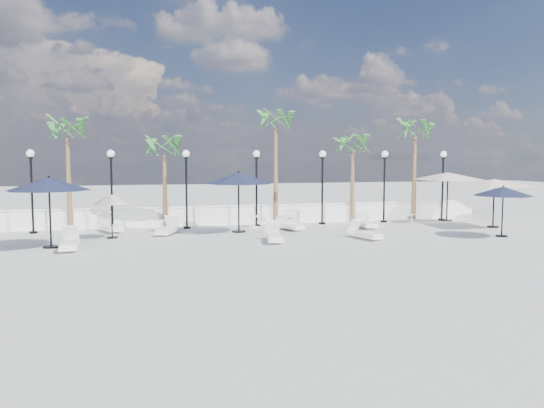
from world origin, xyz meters
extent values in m
plane|color=#ADADA8|center=(0.00, 0.00, 0.00)|extent=(100.00, 100.00, 0.00)
cube|color=silver|center=(0.00, 7.50, 0.45)|extent=(26.00, 0.30, 0.90)
cube|color=silver|center=(0.00, 7.50, 0.97)|extent=(26.00, 0.12, 0.08)
cylinder|color=black|center=(-10.50, 6.50, 0.05)|extent=(0.36, 0.36, 0.10)
cylinder|color=black|center=(-10.50, 6.50, 1.75)|extent=(0.10, 0.10, 3.50)
cylinder|color=black|center=(-10.50, 6.50, 3.45)|extent=(0.18, 0.18, 0.10)
sphere|color=white|center=(-10.50, 6.50, 3.66)|extent=(0.36, 0.36, 0.36)
cylinder|color=black|center=(-7.00, 6.50, 0.05)|extent=(0.36, 0.36, 0.10)
cylinder|color=black|center=(-7.00, 6.50, 1.75)|extent=(0.10, 0.10, 3.50)
cylinder|color=black|center=(-7.00, 6.50, 3.45)|extent=(0.18, 0.18, 0.10)
sphere|color=white|center=(-7.00, 6.50, 3.66)|extent=(0.36, 0.36, 0.36)
cylinder|color=black|center=(-3.50, 6.50, 0.05)|extent=(0.36, 0.36, 0.10)
cylinder|color=black|center=(-3.50, 6.50, 1.75)|extent=(0.10, 0.10, 3.50)
cylinder|color=black|center=(-3.50, 6.50, 3.45)|extent=(0.18, 0.18, 0.10)
sphere|color=white|center=(-3.50, 6.50, 3.66)|extent=(0.36, 0.36, 0.36)
cylinder|color=black|center=(0.00, 6.50, 0.05)|extent=(0.36, 0.36, 0.10)
cylinder|color=black|center=(0.00, 6.50, 1.75)|extent=(0.10, 0.10, 3.50)
cylinder|color=black|center=(0.00, 6.50, 3.45)|extent=(0.18, 0.18, 0.10)
sphere|color=white|center=(0.00, 6.50, 3.66)|extent=(0.36, 0.36, 0.36)
cylinder|color=black|center=(3.50, 6.50, 0.05)|extent=(0.36, 0.36, 0.10)
cylinder|color=black|center=(3.50, 6.50, 1.75)|extent=(0.10, 0.10, 3.50)
cylinder|color=black|center=(3.50, 6.50, 3.45)|extent=(0.18, 0.18, 0.10)
sphere|color=white|center=(3.50, 6.50, 3.66)|extent=(0.36, 0.36, 0.36)
cylinder|color=black|center=(7.00, 6.50, 0.05)|extent=(0.36, 0.36, 0.10)
cylinder|color=black|center=(7.00, 6.50, 1.75)|extent=(0.10, 0.10, 3.50)
cylinder|color=black|center=(7.00, 6.50, 3.45)|extent=(0.18, 0.18, 0.10)
sphere|color=white|center=(7.00, 6.50, 3.66)|extent=(0.36, 0.36, 0.36)
cylinder|color=black|center=(10.50, 6.50, 0.05)|extent=(0.36, 0.36, 0.10)
cylinder|color=black|center=(10.50, 6.50, 1.75)|extent=(0.10, 0.10, 3.50)
cylinder|color=black|center=(10.50, 6.50, 3.45)|extent=(0.18, 0.18, 0.10)
sphere|color=white|center=(10.50, 6.50, 3.66)|extent=(0.36, 0.36, 0.36)
cone|color=brown|center=(-9.00, 7.30, 2.20)|extent=(0.28, 0.28, 4.40)
cone|color=brown|center=(-4.50, 7.30, 1.80)|extent=(0.28, 0.28, 3.60)
cone|color=brown|center=(1.20, 7.30, 2.50)|extent=(0.28, 0.28, 5.00)
cone|color=brown|center=(5.50, 7.30, 1.90)|extent=(0.28, 0.28, 3.80)
cone|color=brown|center=(9.20, 7.30, 2.30)|extent=(0.28, 0.28, 4.60)
cube|color=silver|center=(-4.53, 4.64, 0.15)|extent=(1.20, 1.96, 0.10)
cube|color=silver|center=(-4.61, 4.41, 0.26)|extent=(0.96, 1.38, 0.10)
cube|color=silver|center=(-4.28, 5.35, 0.52)|extent=(0.70, 0.61, 0.58)
cube|color=silver|center=(-7.12, 6.20, 0.16)|extent=(1.36, 2.08, 0.11)
cube|color=silver|center=(-7.02, 5.95, 0.28)|extent=(1.08, 1.47, 0.11)
cube|color=silver|center=(-7.42, 6.94, 0.56)|extent=(0.75, 0.67, 0.62)
cube|color=silver|center=(-8.31, 1.45, 0.16)|extent=(0.76, 1.97, 0.10)
cube|color=silver|center=(-8.30, 1.19, 0.27)|extent=(0.68, 1.34, 0.10)
cube|color=silver|center=(-8.36, 2.24, 0.54)|extent=(0.63, 0.49, 0.61)
cube|color=silver|center=(-0.35, 1.45, 0.15)|extent=(0.90, 1.96, 0.10)
cube|color=silver|center=(-0.39, 1.19, 0.27)|extent=(0.77, 1.35, 0.10)
cube|color=silver|center=(-0.24, 2.21, 0.53)|extent=(0.65, 0.53, 0.59)
cube|color=silver|center=(3.61, 1.29, 0.14)|extent=(1.07, 1.88, 0.10)
cube|color=silver|center=(3.68, 1.06, 0.25)|extent=(0.87, 1.31, 0.10)
cube|color=silver|center=(3.41, 1.98, 0.50)|extent=(0.65, 0.56, 0.56)
cube|color=silver|center=(1.24, 4.78, 0.14)|extent=(1.18, 1.85, 0.09)
cube|color=silver|center=(1.33, 4.56, 0.25)|extent=(0.94, 1.30, 0.09)
cube|color=silver|center=(0.98, 5.44, 0.49)|extent=(0.66, 0.59, 0.55)
cube|color=silver|center=(1.64, 5.92, 0.16)|extent=(1.19, 2.12, 0.11)
cube|color=silver|center=(1.57, 5.66, 0.28)|extent=(0.97, 1.48, 0.11)
cube|color=silver|center=(1.86, 6.71, 0.57)|extent=(0.74, 0.63, 0.63)
cube|color=silver|center=(5.15, 4.62, 0.15)|extent=(0.75, 1.90, 0.10)
cube|color=silver|center=(5.13, 4.37, 0.26)|extent=(0.67, 1.29, 0.10)
cube|color=silver|center=(5.21, 5.37, 0.52)|extent=(0.61, 0.48, 0.58)
cylinder|color=silver|center=(-4.83, 5.93, 0.01)|extent=(0.40, 0.40, 0.03)
cylinder|color=silver|center=(-4.83, 5.93, 0.24)|extent=(0.06, 0.06, 0.48)
cylinder|color=silver|center=(-4.83, 5.93, 0.49)|extent=(0.51, 0.51, 0.03)
cylinder|color=silver|center=(-0.18, 6.20, 0.02)|extent=(0.45, 0.45, 0.03)
cylinder|color=silver|center=(-0.18, 6.20, 0.27)|extent=(0.07, 0.07, 0.54)
cylinder|color=silver|center=(-0.18, 6.20, 0.55)|extent=(0.58, 0.58, 0.03)
cylinder|color=silver|center=(8.51, 6.20, 0.01)|extent=(0.35, 0.35, 0.03)
cylinder|color=silver|center=(8.51, 6.20, 0.21)|extent=(0.05, 0.05, 0.42)
cylinder|color=silver|center=(8.51, 6.20, 0.43)|extent=(0.45, 0.45, 0.03)
cylinder|color=black|center=(-9.06, 2.13, 0.03)|extent=(0.61, 0.61, 0.07)
cylinder|color=black|center=(-9.06, 2.13, 1.33)|extent=(0.08, 0.08, 2.66)
cone|color=black|center=(-9.06, 2.13, 2.46)|extent=(3.15, 3.15, 0.49)
sphere|color=black|center=(-9.06, 2.13, 2.73)|extent=(0.09, 0.09, 0.09)
cylinder|color=black|center=(-1.25, 4.65, 0.03)|extent=(0.64, 0.64, 0.07)
cylinder|color=black|center=(-1.25, 4.65, 1.36)|extent=(0.08, 0.08, 2.73)
cone|color=black|center=(-1.25, 4.65, 2.52)|extent=(3.18, 3.18, 0.51)
sphere|color=black|center=(-1.25, 4.65, 2.81)|extent=(0.09, 0.09, 0.09)
cylinder|color=black|center=(9.74, 0.46, 0.03)|extent=(0.51, 0.51, 0.05)
cylinder|color=black|center=(9.74, 0.46, 1.08)|extent=(0.06, 0.06, 2.17)
cone|color=black|center=(9.74, 0.46, 2.00)|extent=(2.53, 2.53, 0.41)
sphere|color=black|center=(9.74, 0.46, 2.23)|extent=(0.07, 0.07, 0.07)
cylinder|color=black|center=(10.62, 6.20, 0.03)|extent=(0.60, 0.60, 0.07)
cylinder|color=black|center=(10.62, 6.20, 1.32)|extent=(0.08, 0.08, 2.63)
pyramid|color=#C1B499|center=(10.62, 6.20, 2.66)|extent=(5.83, 5.83, 0.40)
cylinder|color=black|center=(11.36, 3.26, 0.03)|extent=(0.55, 0.55, 0.06)
cylinder|color=black|center=(11.36, 3.26, 1.19)|extent=(0.07, 0.07, 2.39)
pyramid|color=#C1B499|center=(11.36, 3.26, 2.41)|extent=(5.18, 5.18, 0.37)
cylinder|color=black|center=(-6.90, 4.11, 0.03)|extent=(0.49, 0.49, 0.05)
cylinder|color=black|center=(-6.90, 4.11, 0.92)|extent=(0.06, 0.06, 1.84)
cone|color=#C1B499|center=(-6.90, 4.11, 1.68)|extent=(1.58, 1.58, 0.39)
sphere|color=black|center=(-6.90, 4.11, 1.90)|extent=(0.07, 0.07, 0.07)
camera|label=1|loc=(-5.61, -19.56, 3.46)|focal=35.00mm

